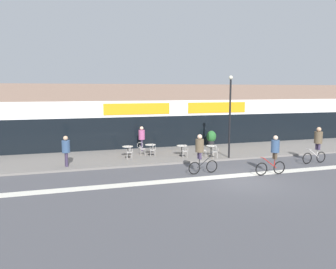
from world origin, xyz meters
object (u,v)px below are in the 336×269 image
cafe_chair_3_near (215,150)px  cyclist_1 (200,151)px  bistro_table_2 (182,148)px  cyclist_0 (274,152)px  bistro_table_3 (211,149)px  cafe_chair_1_near (153,149)px  cafe_chair_1_side (141,148)px  lamp_post (230,111)px  pedestrian_near_end (142,136)px  bistro_table_0 (128,149)px  pedestrian_far_end (66,148)px  cafe_chair_3_side (202,149)px  cyclist_2 (317,142)px  cafe_chair_2_near (185,150)px  bistro_table_1 (150,147)px  cafe_chair_0_near (129,151)px  planter_pot (211,138)px

cafe_chair_3_near → cyclist_1: bearing=146.6°
bistro_table_2 → cyclist_0: bearing=-60.4°
bistro_table_2 → cafe_chair_3_near: (1.78, -1.39, 0.01)m
bistro_table_3 → cafe_chair_3_near: 0.63m
bistro_table_3 → cafe_chair_1_near: bearing=162.7°
cafe_chair_1_side → lamp_post: (5.29, -2.50, 2.54)m
cafe_chair_1_side → cafe_chair_3_near: 4.96m
pedestrian_near_end → bistro_table_3: bearing=-35.0°
bistro_table_0 → pedestrian_far_end: bearing=-158.3°
cafe_chair_3_side → pedestrian_far_end: size_ratio=0.50×
bistro_table_2 → cyclist_2: bearing=-28.3°
bistro_table_2 → cafe_chair_2_near: bearing=-90.8°
cafe_chair_1_side → cafe_chair_3_side: same height
cyclist_0 → pedestrian_far_end: cyclist_0 is taller
bistro_table_0 → bistro_table_2: (3.57, -0.61, -0.02)m
bistro_table_2 → cafe_chair_1_side: bearing=158.1°
bistro_table_1 → cafe_chair_1_side: bearing=179.5°
cafe_chair_3_near → cafe_chair_1_side: bearing=64.9°
pedestrian_near_end → cyclist_0: bearing=-50.6°
bistro_table_3 → cafe_chair_1_near: size_ratio=0.82×
cafe_chair_3_side → pedestrian_near_end: (-3.30, 3.53, 0.54)m
lamp_post → cyclist_1: 4.73m
bistro_table_2 → cafe_chair_3_near: bearing=-37.9°
lamp_post → cyclist_1: bearing=-138.3°
lamp_post → bistro_table_2: bearing=151.7°
cafe_chair_3_side → bistro_table_0: bearing=171.9°
lamp_post → pedestrian_far_end: 10.38m
bistro_table_0 → bistro_table_2: 3.62m
bistro_table_0 → cafe_chair_1_side: size_ratio=0.81×
pedestrian_far_end → cafe_chair_1_near: bearing=-176.5°
cafe_chair_2_near → lamp_post: size_ratio=0.17×
bistro_table_2 → cafe_chair_0_near: cafe_chair_0_near is taller
cafe_chair_3_side → planter_pot: 4.28m
planter_pot → bistro_table_3: bearing=-114.8°
cafe_chair_1_near → cafe_chair_3_side: size_ratio=1.00×
bistro_table_2 → cafe_chair_1_side: size_ratio=0.79×
cafe_chair_0_near → cafe_chair_2_near: size_ratio=1.00×
cafe_chair_0_near → cafe_chair_2_near: same height
cafe_chair_1_side → cyclist_0: cyclist_0 is taller
cafe_chair_2_near → bistro_table_0: bearing=77.9°
cyclist_1 → bistro_table_0: bearing=117.0°
cafe_chair_1_side → planter_pot: bearing=21.2°
cafe_chair_3_side → cyclist_2: (6.31, -3.27, 0.70)m
planter_pot → lamp_post: bearing=-99.4°
bistro_table_3 → cyclist_2: bearing=-29.8°
cafe_chair_1_side → pedestrian_far_end: size_ratio=0.50×
cafe_chair_1_side → cafe_chair_2_near: (2.54, -1.65, 0.00)m
cafe_chair_3_side → cafe_chair_0_near: bearing=179.1°
bistro_table_3 → pedestrian_near_end: bearing=138.0°
bistro_table_0 → cyclist_2: bearing=-22.8°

